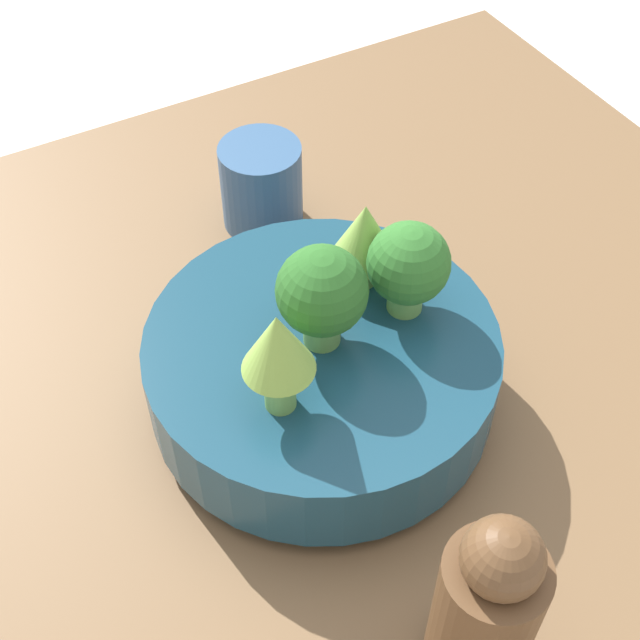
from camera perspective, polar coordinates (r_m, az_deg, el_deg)
The scene contains 9 objects.
ground_plane at distance 0.67m, azimuth 1.00°, elevation -8.99°, with size 6.00×6.00×0.00m, color silver.
table at distance 0.65m, azimuth 1.03°, elevation -7.93°, with size 0.84×0.87×0.04m.
bowl at distance 0.61m, azimuth -0.00°, elevation -3.18°, with size 0.24×0.24×0.07m.
romanesco_piece_near at distance 0.52m, azimuth -2.72°, elevation -1.88°, with size 0.04×0.04×0.08m.
romanesco_piece_far at distance 0.60m, azimuth 2.87°, elevation 5.43°, with size 0.05×0.05×0.07m.
broccoli_floret_center at distance 0.56m, azimuth -0.00°, elevation 1.66°, with size 0.06×0.06×0.08m.
broccoli_floret_back at distance 0.58m, azimuth 5.68°, elevation 3.49°, with size 0.06×0.06×0.07m.
cup at distance 0.76m, azimuth -3.76°, elevation 8.59°, with size 0.07×0.07×0.08m.
pepper_mill at distance 0.50m, azimuth 10.50°, elevation -17.96°, with size 0.06×0.06×0.15m.
Camera 1 is at (0.31, -0.19, 0.56)m, focal length 50.00 mm.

